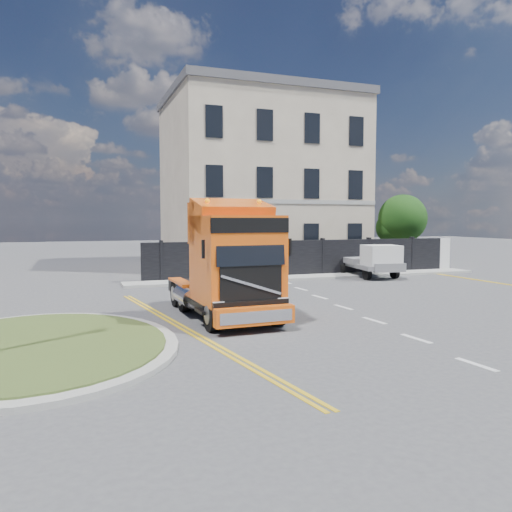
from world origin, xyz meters
name	(u,v)px	position (x,y,z in m)	size (l,w,h in m)	color
ground	(262,311)	(0.00, 0.00, 0.00)	(120.00, 120.00, 0.00)	#424244
traffic_island	(34,347)	(-7.00, -3.00, 0.08)	(6.80, 6.80, 0.17)	#999994
hoarding_fence	(315,258)	(6.55, 9.00, 1.00)	(18.80, 0.25, 2.00)	black
georgian_building	(259,181)	(6.00, 16.50, 5.77)	(12.30, 10.30, 12.80)	beige
tree	(400,221)	(14.38, 12.10, 3.05)	(3.20, 3.20, 4.80)	#382619
pavement_far	(313,277)	(6.00, 8.10, 0.06)	(20.00, 1.60, 0.12)	#999994
truck	(230,268)	(-1.51, -1.20, 1.64)	(2.49, 6.19, 3.66)	black
flatbed_pickup	(376,260)	(9.05, 6.85, 0.97)	(2.36, 4.54, 1.80)	slate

